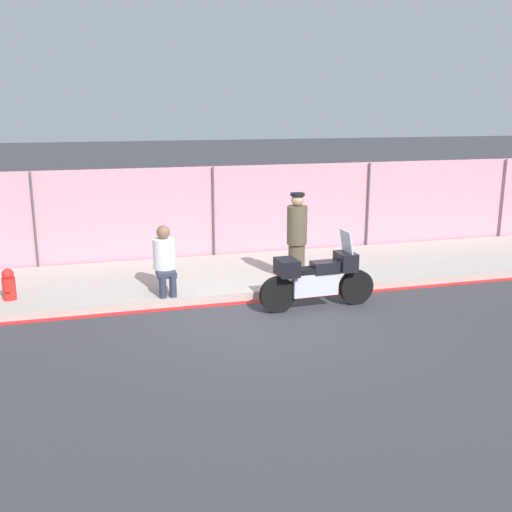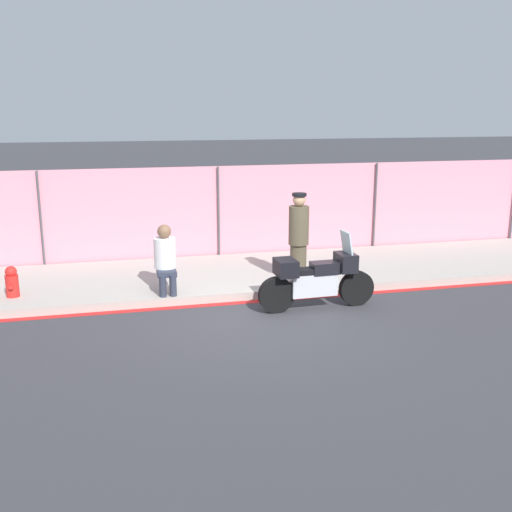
% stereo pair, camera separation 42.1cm
% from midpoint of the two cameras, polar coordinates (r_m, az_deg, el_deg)
% --- Properties ---
extents(ground_plane, '(120.00, 120.00, 0.00)m').
position_cam_midpoint_polar(ground_plane, '(10.70, -0.37, -6.09)').
color(ground_plane, '#38383D').
extents(sidewalk, '(30.23, 3.19, 0.17)m').
position_cam_midpoint_polar(sidewalk, '(13.18, -3.49, -1.85)').
color(sidewalk, '#ADA89E').
rests_on(sidewalk, ground_plane).
extents(curb_paint_stripe, '(30.23, 0.18, 0.01)m').
position_cam_midpoint_polar(curb_paint_stripe, '(11.63, -1.71, -4.41)').
color(curb_paint_stripe, red).
rests_on(curb_paint_stripe, ground_plane).
extents(storefront_fence, '(28.72, 0.17, 2.31)m').
position_cam_midpoint_polar(storefront_fence, '(14.55, -4.96, 3.97)').
color(storefront_fence, pink).
rests_on(storefront_fence, ground_plane).
extents(motorcycle, '(2.27, 0.54, 1.45)m').
position_cam_midpoint_polar(motorcycle, '(11.17, 4.75, -2.12)').
color(motorcycle, black).
rests_on(motorcycle, ground_plane).
extents(officer_standing, '(0.41, 0.41, 1.83)m').
position_cam_midpoint_polar(officer_standing, '(12.24, 2.93, 1.86)').
color(officer_standing, brown).
rests_on(officer_standing, sidewalk).
extents(person_seated_on_curb, '(0.43, 0.70, 1.32)m').
position_cam_midpoint_polar(person_seated_on_curb, '(11.67, -9.73, -0.03)').
color(person_seated_on_curb, '#2D3342').
rests_on(person_seated_on_curb, sidewalk).
extents(fire_hydrant, '(0.24, 0.30, 0.60)m').
position_cam_midpoint_polar(fire_hydrant, '(12.16, -23.41, -2.51)').
color(fire_hydrant, red).
rests_on(fire_hydrant, sidewalk).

